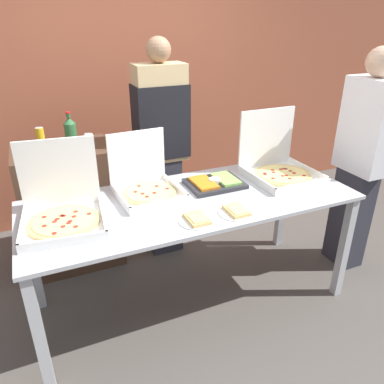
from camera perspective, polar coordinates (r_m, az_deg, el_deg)
ground_plane at (r=3.00m, az=0.00°, el=-15.95°), size 16.00×16.00×0.00m
brick_wall_behind at (r=3.91m, az=-10.48°, el=16.43°), size 10.00×0.06×2.80m
buffet_table at (r=2.56m, az=0.00°, el=-3.00°), size 2.22×0.87×0.86m
pizza_box_far_right at (r=2.92m, az=13.05°, el=3.94°), size 0.49×0.50×0.48m
pizza_box_near_left at (r=2.57m, az=-7.02°, el=1.13°), size 0.43×0.45×0.41m
pizza_box_far_left at (r=2.33m, az=-19.13°, el=-2.55°), size 0.51×0.53×0.46m
paper_plate_front_left at (r=2.35m, az=6.84°, el=-2.93°), size 0.24×0.24×0.03m
paper_plate_front_center at (r=2.24m, az=0.79°, el=-4.20°), size 0.23×0.23×0.03m
veggie_tray at (r=2.71m, az=3.48°, el=1.41°), size 0.39×0.30×0.05m
sideboard_podium at (r=3.32m, az=-18.04°, el=-2.12°), size 0.75×0.54×1.04m
soda_bottle at (r=3.11m, az=-18.03°, el=8.74°), size 0.09×0.09×0.27m
soda_can_silver at (r=3.01m, az=-15.41°, el=7.43°), size 0.07×0.07×0.12m
soda_can_colored at (r=3.30m, az=-22.14°, el=8.04°), size 0.07×0.07×0.12m
person_server_vest at (r=3.12m, az=-4.66°, el=7.82°), size 0.42×0.24×1.84m
person_guest_cap at (r=3.25m, az=24.39°, el=4.40°), size 0.22×0.40×1.79m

